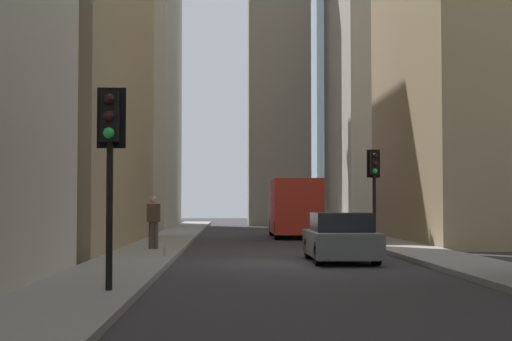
{
  "coord_description": "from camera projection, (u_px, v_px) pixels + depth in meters",
  "views": [
    {
      "loc": [
        -22.03,
        1.78,
        1.68
      ],
      "look_at": [
        18.82,
        0.42,
        3.41
      ],
      "focal_mm": 54.71,
      "sensor_mm": 36.0,
      "label": 1
    }
  ],
  "objects": [
    {
      "name": "sidewalk_right",
      "position": [
        133.0,
        261.0,
        21.84
      ],
      "size": [
        90.0,
        2.2,
        0.14
      ],
      "primitive_type": "cube",
      "color": "gray",
      "rests_on": "ground_plane"
    },
    {
      "name": "sidewalk_left",
      "position": [
        451.0,
        260.0,
        22.14
      ],
      "size": [
        90.0,
        2.2,
        0.14
      ],
      "primitive_type": "cube",
      "color": "gray",
      "rests_on": "ground_plane"
    },
    {
      "name": "delivery_truck",
      "position": [
        294.0,
        208.0,
        38.48
      ],
      "size": [
        6.46,
        2.25,
        2.84
      ],
      "color": "red",
      "rests_on": "ground_plane"
    },
    {
      "name": "pedestrian",
      "position": [
        154.0,
        220.0,
        26.5
      ],
      "size": [
        0.26,
        0.44,
        1.79
      ],
      "color": "#473D33",
      "rests_on": "sidewalk_right"
    },
    {
      "name": "hatchback_grey",
      "position": [
        341.0,
        239.0,
        22.41
      ],
      "size": [
        4.3,
        1.78,
        1.42
      ],
      "color": "slate",
      "rests_on": "ground_plane"
    },
    {
      "name": "discarded_bottle",
      "position": [
        165.0,
        252.0,
        22.89
      ],
      "size": [
        0.07,
        0.07,
        0.27
      ],
      "color": "#999EA3",
      "rests_on": "sidewalk_right"
    },
    {
      "name": "traffic_light_foreground",
      "position": [
        110.0,
        140.0,
        13.89
      ],
      "size": [
        0.43,
        0.52,
        3.63
      ],
      "color": "black",
      "rests_on": "sidewalk_right"
    },
    {
      "name": "traffic_light_midblock",
      "position": [
        374.0,
        174.0,
        30.33
      ],
      "size": [
        0.43,
        0.52,
        3.65
      ],
      "color": "black",
      "rests_on": "sidewalk_left"
    },
    {
      "name": "building_right_far",
      "position": [
        102.0,
        15.0,
        53.55
      ],
      "size": [
        15.98,
        10.5,
        29.2
      ],
      "color": "#A8A091",
      "rests_on": "ground_plane"
    },
    {
      "name": "ground_plane",
      "position": [
        293.0,
        263.0,
        21.99
      ],
      "size": [
        135.0,
        135.0,
        0.0
      ],
      "primitive_type": "plane",
      "color": "#302D30"
    }
  ]
}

